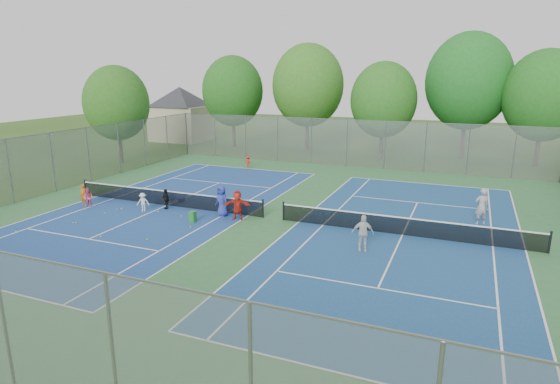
% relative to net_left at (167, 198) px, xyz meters
% --- Properties ---
extents(ground, '(120.00, 120.00, 0.00)m').
position_rel_net_left_xyz_m(ground, '(7.00, 0.00, -0.46)').
color(ground, '#2E5119').
rests_on(ground, ground).
extents(court_pad, '(32.00, 32.00, 0.01)m').
position_rel_net_left_xyz_m(court_pad, '(7.00, 0.00, -0.45)').
color(court_pad, '#316939').
rests_on(court_pad, ground).
extents(court_left, '(10.97, 23.77, 0.01)m').
position_rel_net_left_xyz_m(court_left, '(0.00, 0.00, -0.44)').
color(court_left, navy).
rests_on(court_left, court_pad).
extents(court_right, '(10.97, 23.77, 0.01)m').
position_rel_net_left_xyz_m(court_right, '(14.00, 0.00, -0.44)').
color(court_right, navy).
rests_on(court_right, court_pad).
extents(net_left, '(12.87, 0.10, 0.91)m').
position_rel_net_left_xyz_m(net_left, '(0.00, 0.00, 0.00)').
color(net_left, black).
rests_on(net_left, ground).
extents(net_right, '(12.87, 0.10, 0.91)m').
position_rel_net_left_xyz_m(net_right, '(14.00, 0.00, 0.00)').
color(net_right, black).
rests_on(net_right, ground).
extents(fence_north, '(32.00, 0.10, 4.00)m').
position_rel_net_left_xyz_m(fence_north, '(7.00, 16.00, 1.54)').
color(fence_north, gray).
rests_on(fence_north, ground).
extents(fence_south, '(32.00, 0.10, 4.00)m').
position_rel_net_left_xyz_m(fence_south, '(7.00, -16.00, 1.54)').
color(fence_south, gray).
rests_on(fence_south, ground).
extents(fence_west, '(0.10, 32.00, 4.00)m').
position_rel_net_left_xyz_m(fence_west, '(-9.00, 0.00, 1.54)').
color(fence_west, gray).
rests_on(fence_west, ground).
extents(house, '(11.03, 11.03, 7.30)m').
position_rel_net_left_xyz_m(house, '(-15.00, 24.00, 3.76)').
color(house, '#B7A88C').
rests_on(house, ground).
extents(tree_nw, '(6.40, 6.40, 9.58)m').
position_rel_net_left_xyz_m(tree_nw, '(-7.00, 22.00, 5.44)').
color(tree_nw, '#443326').
rests_on(tree_nw, ground).
extents(tree_nl, '(7.20, 7.20, 10.69)m').
position_rel_net_left_xyz_m(tree_nl, '(1.00, 23.00, 6.09)').
color(tree_nl, '#443326').
rests_on(tree_nl, ground).
extents(tree_nc, '(6.00, 6.00, 8.85)m').
position_rel_net_left_xyz_m(tree_nc, '(9.00, 21.00, 4.94)').
color(tree_nc, '#443326').
rests_on(tree_nc, ground).
extents(tree_nr, '(7.60, 7.60, 11.42)m').
position_rel_net_left_xyz_m(tree_nr, '(16.00, 24.00, 6.59)').
color(tree_nr, '#443326').
rests_on(tree_nr, ground).
extents(tree_ne, '(6.60, 6.60, 9.77)m').
position_rel_net_left_xyz_m(tree_ne, '(22.00, 22.00, 5.51)').
color(tree_ne, '#443326').
rests_on(tree_ne, ground).
extents(tree_side_w, '(5.60, 5.60, 8.47)m').
position_rel_net_left_xyz_m(tree_side_w, '(-12.00, 10.00, 4.79)').
color(tree_side_w, '#443326').
rests_on(tree_side_w, ground).
extents(ball_crate, '(0.35, 0.35, 0.27)m').
position_rel_net_left_xyz_m(ball_crate, '(0.33, 1.03, -0.32)').
color(ball_crate, '#1739B0').
rests_on(ball_crate, ground).
extents(ball_hopper, '(0.32, 0.32, 0.61)m').
position_rel_net_left_xyz_m(ball_hopper, '(3.21, -2.18, -0.15)').
color(ball_hopper, '#258B2A').
rests_on(ball_hopper, ground).
extents(student_a, '(0.53, 0.40, 1.31)m').
position_rel_net_left_xyz_m(student_a, '(-4.69, -1.90, 0.20)').
color(student_a, '#C96312').
rests_on(student_a, ground).
extents(student_b, '(0.68, 0.59, 1.20)m').
position_rel_net_left_xyz_m(student_b, '(-4.05, -2.13, 0.15)').
color(student_b, '#DB557A').
rests_on(student_b, ground).
extents(student_c, '(0.82, 0.68, 1.10)m').
position_rel_net_left_xyz_m(student_c, '(-0.57, -1.52, 0.09)').
color(student_c, silver).
rests_on(student_c, ground).
extents(student_d, '(0.77, 0.57, 1.21)m').
position_rel_net_left_xyz_m(student_d, '(0.38, -0.60, 0.15)').
color(student_d, black).
rests_on(student_d, ground).
extents(student_e, '(0.99, 0.81, 1.74)m').
position_rel_net_left_xyz_m(student_e, '(4.14, -0.60, 0.42)').
color(student_e, '#293898').
rests_on(student_e, ground).
extents(student_f, '(1.60, 0.90, 1.65)m').
position_rel_net_left_xyz_m(student_f, '(5.25, -0.86, 0.37)').
color(student_f, red).
rests_on(student_f, ground).
extents(child_far_baseline, '(0.71, 0.44, 1.06)m').
position_rel_net_left_xyz_m(child_far_baseline, '(-0.44, 12.08, 0.07)').
color(child_far_baseline, red).
rests_on(child_far_baseline, ground).
extents(instructor, '(0.85, 0.74, 1.98)m').
position_rel_net_left_xyz_m(instructor, '(17.57, 3.31, 0.53)').
color(instructor, '#99999C').
rests_on(instructor, ground).
extents(teen_court_b, '(1.07, 0.69, 1.69)m').
position_rel_net_left_xyz_m(teen_court_b, '(12.59, -2.79, 0.39)').
color(teen_court_b, silver).
rests_on(teen_court_b, ground).
extents(tennis_ball_0, '(0.07, 0.07, 0.07)m').
position_rel_net_left_xyz_m(tennis_ball_0, '(-2.14, -1.95, -0.42)').
color(tennis_ball_0, '#B3D531').
rests_on(tennis_ball_0, ground).
extents(tennis_ball_1, '(0.07, 0.07, 0.07)m').
position_rel_net_left_xyz_m(tennis_ball_1, '(-2.03, -1.68, -0.42)').
color(tennis_ball_1, '#F1F238').
rests_on(tennis_ball_1, ground).
extents(tennis_ball_2, '(0.07, 0.07, 0.07)m').
position_rel_net_left_xyz_m(tennis_ball_2, '(-2.47, -4.74, -0.42)').
color(tennis_ball_2, '#BED732').
rests_on(tennis_ball_2, ground).
extents(tennis_ball_3, '(0.07, 0.07, 0.07)m').
position_rel_net_left_xyz_m(tennis_ball_3, '(0.37, -1.40, -0.42)').
color(tennis_ball_3, '#C5D331').
rests_on(tennis_ball_3, ground).
extents(tennis_ball_4, '(0.07, 0.07, 0.07)m').
position_rel_net_left_xyz_m(tennis_ball_4, '(0.07, -2.38, -0.42)').
color(tennis_ball_4, yellow).
rests_on(tennis_ball_4, ground).
extents(tennis_ball_5, '(0.07, 0.07, 0.07)m').
position_rel_net_left_xyz_m(tennis_ball_5, '(2.72, -5.44, -0.42)').
color(tennis_ball_5, '#C8D130').
rests_on(tennis_ball_5, ground).
extents(tennis_ball_6, '(0.07, 0.07, 0.07)m').
position_rel_net_left_xyz_m(tennis_ball_6, '(-2.60, -4.82, -0.42)').
color(tennis_ball_6, gold).
rests_on(tennis_ball_6, ground).
extents(tennis_ball_7, '(0.07, 0.07, 0.07)m').
position_rel_net_left_xyz_m(tennis_ball_7, '(-2.30, -2.78, -0.42)').
color(tennis_ball_7, '#C1D231').
rests_on(tennis_ball_7, ground).
extents(tennis_ball_8, '(0.07, 0.07, 0.07)m').
position_rel_net_left_xyz_m(tennis_ball_8, '(3.62, -3.03, -0.42)').
color(tennis_ball_8, '#CADB33').
rests_on(tennis_ball_8, ground).
extents(tennis_ball_9, '(0.07, 0.07, 0.07)m').
position_rel_net_left_xyz_m(tennis_ball_9, '(-4.17, -7.00, -0.42)').
color(tennis_ball_9, gold).
rests_on(tennis_ball_9, ground).
extents(tennis_ball_10, '(0.07, 0.07, 0.07)m').
position_rel_net_left_xyz_m(tennis_ball_10, '(2.13, -1.63, -0.42)').
color(tennis_ball_10, yellow).
rests_on(tennis_ball_10, ground).
extents(tennis_ball_11, '(0.07, 0.07, 0.07)m').
position_rel_net_left_xyz_m(tennis_ball_11, '(0.35, -5.96, -0.42)').
color(tennis_ball_11, '#B9D732').
rests_on(tennis_ball_11, ground).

